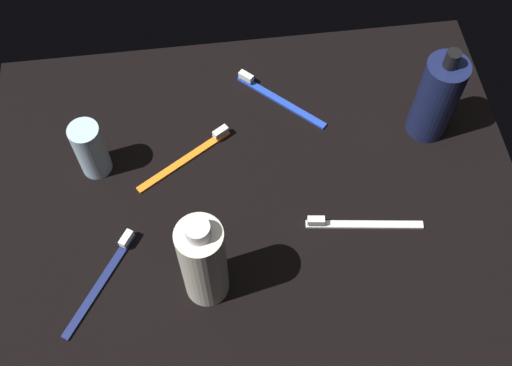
{
  "coord_description": "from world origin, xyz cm",
  "views": [
    {
      "loc": [
        -6.08,
        -48.24,
        87.24
      ],
      "look_at": [
        0.0,
        0.0,
        3.0
      ],
      "focal_mm": 44.37,
      "sensor_mm": 36.0,
      "label": 1
    }
  ],
  "objects_px": {
    "bodywash_bottle": "(203,262)",
    "toothbrush_white": "(357,223)",
    "deodorant_stick": "(90,149)",
    "toothbrush_orange": "(190,155)",
    "toothbrush_blue": "(276,97)",
    "toothbrush_navy": "(104,277)",
    "lotion_bottle": "(437,98)"
  },
  "relations": [
    {
      "from": "lotion_bottle",
      "to": "toothbrush_blue",
      "type": "height_order",
      "value": "lotion_bottle"
    },
    {
      "from": "toothbrush_orange",
      "to": "toothbrush_navy",
      "type": "xyz_separation_m",
      "value": [
        -0.14,
        -0.19,
        0.0
      ]
    },
    {
      "from": "toothbrush_blue",
      "to": "toothbrush_navy",
      "type": "relative_size",
      "value": 0.89
    },
    {
      "from": "toothbrush_white",
      "to": "toothbrush_orange",
      "type": "bearing_deg",
      "value": 147.69
    },
    {
      "from": "bodywash_bottle",
      "to": "toothbrush_white",
      "type": "xyz_separation_m",
      "value": [
        0.24,
        0.07,
        -0.08
      ]
    },
    {
      "from": "toothbrush_blue",
      "to": "toothbrush_orange",
      "type": "xyz_separation_m",
      "value": [
        -0.16,
        -0.1,
        0.0
      ]
    },
    {
      "from": "toothbrush_navy",
      "to": "deodorant_stick",
      "type": "bearing_deg",
      "value": 92.97
    },
    {
      "from": "bodywash_bottle",
      "to": "toothbrush_navy",
      "type": "height_order",
      "value": "bodywash_bottle"
    },
    {
      "from": "lotion_bottle",
      "to": "bodywash_bottle",
      "type": "height_order",
      "value": "bodywash_bottle"
    },
    {
      "from": "toothbrush_white",
      "to": "lotion_bottle",
      "type": "bearing_deg",
      "value": 47.61
    },
    {
      "from": "bodywash_bottle",
      "to": "toothbrush_orange",
      "type": "distance_m",
      "value": 0.24
    },
    {
      "from": "lotion_bottle",
      "to": "toothbrush_orange",
      "type": "distance_m",
      "value": 0.4
    },
    {
      "from": "deodorant_stick",
      "to": "toothbrush_white",
      "type": "bearing_deg",
      "value": -21.5
    },
    {
      "from": "bodywash_bottle",
      "to": "toothbrush_blue",
      "type": "xyz_separation_m",
      "value": [
        0.15,
        0.33,
        -0.08
      ]
    },
    {
      "from": "toothbrush_blue",
      "to": "toothbrush_navy",
      "type": "distance_m",
      "value": 0.42
    },
    {
      "from": "lotion_bottle",
      "to": "toothbrush_navy",
      "type": "bearing_deg",
      "value": -159.11
    },
    {
      "from": "toothbrush_blue",
      "to": "toothbrush_navy",
      "type": "height_order",
      "value": "same"
    },
    {
      "from": "toothbrush_orange",
      "to": "toothbrush_navy",
      "type": "distance_m",
      "value": 0.24
    },
    {
      "from": "deodorant_stick",
      "to": "toothbrush_orange",
      "type": "distance_m",
      "value": 0.16
    },
    {
      "from": "lotion_bottle",
      "to": "toothbrush_navy",
      "type": "xyz_separation_m",
      "value": [
        -0.54,
        -0.2,
        -0.07
      ]
    },
    {
      "from": "toothbrush_blue",
      "to": "lotion_bottle",
      "type": "bearing_deg",
      "value": -20.4
    },
    {
      "from": "toothbrush_blue",
      "to": "toothbrush_orange",
      "type": "bearing_deg",
      "value": -147.16
    },
    {
      "from": "lotion_bottle",
      "to": "deodorant_stick",
      "type": "height_order",
      "value": "lotion_bottle"
    },
    {
      "from": "toothbrush_blue",
      "to": "toothbrush_navy",
      "type": "bearing_deg",
      "value": -135.1
    },
    {
      "from": "deodorant_stick",
      "to": "toothbrush_navy",
      "type": "bearing_deg",
      "value": -87.03
    },
    {
      "from": "deodorant_stick",
      "to": "toothbrush_white",
      "type": "height_order",
      "value": "deodorant_stick"
    },
    {
      "from": "toothbrush_orange",
      "to": "toothbrush_blue",
      "type": "bearing_deg",
      "value": 32.84
    },
    {
      "from": "toothbrush_blue",
      "to": "toothbrush_orange",
      "type": "height_order",
      "value": "same"
    },
    {
      "from": "deodorant_stick",
      "to": "toothbrush_blue",
      "type": "xyz_separation_m",
      "value": [
        0.31,
        0.1,
        -0.05
      ]
    },
    {
      "from": "lotion_bottle",
      "to": "toothbrush_navy",
      "type": "relative_size",
      "value": 1.18
    },
    {
      "from": "lotion_bottle",
      "to": "toothbrush_white",
      "type": "relative_size",
      "value": 1.02
    },
    {
      "from": "deodorant_stick",
      "to": "lotion_bottle",
      "type": "bearing_deg",
      "value": 1.09
    }
  ]
}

